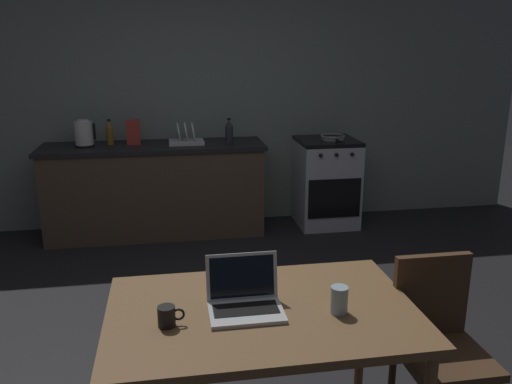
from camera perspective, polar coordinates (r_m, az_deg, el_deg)
ground_plane at (r=3.49m, az=-2.34°, el=-16.63°), size 12.00×12.00×0.00m
back_wall at (r=5.58m, az=-2.84°, el=10.03°), size 6.40×0.10×2.61m
kitchen_counter at (r=5.36m, az=-10.79°, el=0.28°), size 2.16×0.64×0.91m
stove_oven at (r=5.59m, az=7.57°, el=1.06°), size 0.60×0.62×0.91m
dining_table at (r=2.40m, az=0.68°, el=-13.95°), size 1.35×0.87×0.75m
chair at (r=2.74m, az=19.05°, el=-14.62°), size 0.40×0.40×0.90m
laptop at (r=2.34m, az=-1.22°, el=-11.63°), size 0.32×0.26×0.23m
electric_kettle at (r=5.29m, az=-18.11°, el=6.00°), size 0.20×0.18×0.26m
bottle at (r=5.22m, az=-2.93°, el=6.55°), size 0.08×0.08×0.25m
frying_pan at (r=5.48m, az=8.32°, el=5.88°), size 0.25×0.42×0.05m
coffee_mug at (r=2.25m, az=-9.58°, el=-13.10°), size 0.11×0.07×0.09m
drinking_glass at (r=2.34m, az=8.98°, el=-11.45°), size 0.08×0.08×0.12m
cereal_box at (r=5.26m, az=-13.12°, el=6.30°), size 0.13×0.05×0.24m
dish_rack at (r=5.25m, az=-7.54°, el=5.72°), size 0.34×0.26×0.21m
bottle_b at (r=5.34m, az=-15.54°, el=6.20°), size 0.07×0.07×0.25m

